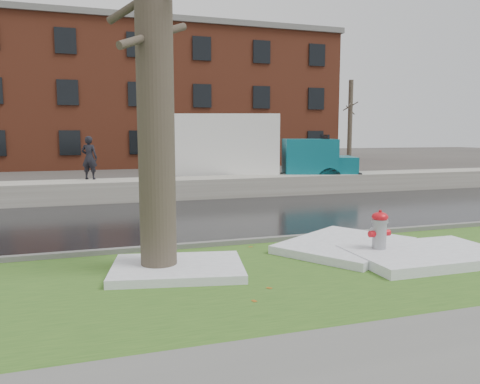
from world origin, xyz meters
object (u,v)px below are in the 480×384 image
object	(u,v)px
fire_hydrant	(379,232)
box_truck	(243,150)
tree	(154,40)
worker	(89,158)

from	to	relation	value
fire_hydrant	box_truck	size ratio (longest dim) A/B	0.10
tree	box_truck	size ratio (longest dim) A/B	0.80
tree	worker	bearing A→B (deg)	96.14
tree	box_truck	distance (m)	12.34
fire_hydrant	worker	distance (m)	11.46
worker	fire_hydrant	bearing A→B (deg)	140.34
tree	box_truck	world-z (taller)	tree
box_truck	worker	world-z (taller)	box_truck
box_truck	fire_hydrant	bearing A→B (deg)	-77.15
tree	worker	xyz separation A→B (m)	(-1.05, 9.80, -2.36)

